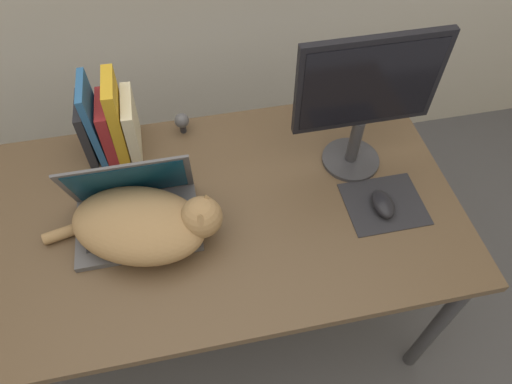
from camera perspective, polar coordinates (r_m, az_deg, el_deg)
The scene contains 8 objects.
desk at distance 1.36m, azimuth -7.01°, elevation -4.02°, with size 1.49×0.77×0.71m.
laptop at distance 1.28m, azimuth -14.80°, elevation -2.38°, with size 0.33×0.22×0.23m.
cat at distance 1.22m, azimuth -13.69°, elevation -3.90°, with size 0.48×0.35×0.15m.
external_monitor at distance 1.27m, azimuth 13.56°, elevation 11.38°, with size 0.39×0.18×0.44m.
mousepad at distance 1.36m, azimuth 15.71°, elevation -1.42°, with size 0.22×0.19×0.00m.
computer_mouse at distance 1.33m, azimuth 15.60°, elevation -1.45°, with size 0.06×0.10×0.04m.
book_row at distance 1.44m, azimuth -17.84°, elevation 8.28°, with size 0.16×0.17×0.26m.
webcam at distance 1.49m, azimuth -9.25°, elevation 8.72°, with size 0.05×0.05×0.07m.
Camera 1 is at (0.01, -0.38, 1.76)m, focal length 32.00 mm.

